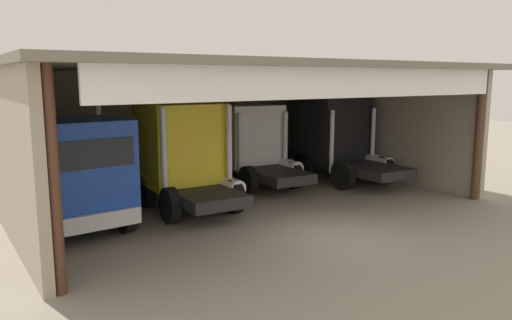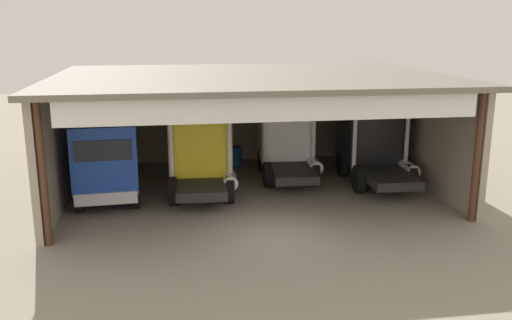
{
  "view_description": "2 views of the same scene",
  "coord_description": "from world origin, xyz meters",
  "px_view_note": "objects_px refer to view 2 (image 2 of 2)",
  "views": [
    {
      "loc": [
        -9.1,
        -9.86,
        4.31
      ],
      "look_at": [
        0.0,
        3.68,
        1.61
      ],
      "focal_mm": 34.58,
      "sensor_mm": 36.0,
      "label": 1
    },
    {
      "loc": [
        -3.2,
        -16.94,
        6.81
      ],
      "look_at": [
        0.0,
        3.68,
        1.61
      ],
      "focal_mm": 38.93,
      "sensor_mm": 36.0,
      "label": 2
    }
  ],
  "objects_px": {
    "truck_blue_yard_outside": "(105,160)",
    "truck_white_center_right_bay": "(287,139)",
    "truck_yellow_right_bay": "(201,149)",
    "truck_black_left_bay": "(373,137)",
    "tool_cart": "(358,152)",
    "oil_drum": "(236,156)"
  },
  "relations": [
    {
      "from": "truck_white_center_right_bay",
      "to": "oil_drum",
      "type": "height_order",
      "value": "truck_white_center_right_bay"
    },
    {
      "from": "truck_white_center_right_bay",
      "to": "oil_drum",
      "type": "relative_size",
      "value": 5.68
    },
    {
      "from": "truck_blue_yard_outside",
      "to": "truck_yellow_right_bay",
      "type": "relative_size",
      "value": 0.97
    },
    {
      "from": "oil_drum",
      "to": "truck_blue_yard_outside",
      "type": "bearing_deg",
      "value": -137.35
    },
    {
      "from": "truck_yellow_right_bay",
      "to": "oil_drum",
      "type": "bearing_deg",
      "value": 68.5
    },
    {
      "from": "truck_yellow_right_bay",
      "to": "truck_black_left_bay",
      "type": "xyz_separation_m",
      "value": [
        7.54,
        0.78,
        0.1
      ]
    },
    {
      "from": "truck_black_left_bay",
      "to": "oil_drum",
      "type": "xyz_separation_m",
      "value": [
        -5.62,
        3.5,
        -1.5
      ]
    },
    {
      "from": "oil_drum",
      "to": "tool_cart",
      "type": "bearing_deg",
      "value": -2.85
    },
    {
      "from": "truck_blue_yard_outside",
      "to": "truck_black_left_bay",
      "type": "xyz_separation_m",
      "value": [
        11.2,
        1.64,
        0.23
      ]
    },
    {
      "from": "truck_yellow_right_bay",
      "to": "tool_cart",
      "type": "xyz_separation_m",
      "value": [
        8.0,
        3.98,
        -1.37
      ]
    },
    {
      "from": "truck_yellow_right_bay",
      "to": "truck_white_center_right_bay",
      "type": "xyz_separation_m",
      "value": [
        3.94,
        2.01,
        -0.15
      ]
    },
    {
      "from": "truck_white_center_right_bay",
      "to": "tool_cart",
      "type": "height_order",
      "value": "truck_white_center_right_bay"
    },
    {
      "from": "truck_blue_yard_outside",
      "to": "truck_black_left_bay",
      "type": "height_order",
      "value": "truck_black_left_bay"
    },
    {
      "from": "truck_black_left_bay",
      "to": "tool_cart",
      "type": "xyz_separation_m",
      "value": [
        0.47,
        3.2,
        -1.46
      ]
    },
    {
      "from": "truck_black_left_bay",
      "to": "truck_yellow_right_bay",
      "type": "bearing_deg",
      "value": -171.43
    },
    {
      "from": "truck_black_left_bay",
      "to": "tool_cart",
      "type": "distance_m",
      "value": 3.55
    },
    {
      "from": "truck_blue_yard_outside",
      "to": "truck_white_center_right_bay",
      "type": "distance_m",
      "value": 8.12
    },
    {
      "from": "truck_blue_yard_outside",
      "to": "truck_white_center_right_bay",
      "type": "height_order",
      "value": "truck_blue_yard_outside"
    },
    {
      "from": "truck_blue_yard_outside",
      "to": "tool_cart",
      "type": "height_order",
      "value": "truck_blue_yard_outside"
    },
    {
      "from": "truck_yellow_right_bay",
      "to": "oil_drum",
      "type": "distance_m",
      "value": 4.9
    },
    {
      "from": "truck_yellow_right_bay",
      "to": "oil_drum",
      "type": "xyz_separation_m",
      "value": [
        1.92,
        4.28,
        -1.4
      ]
    },
    {
      "from": "truck_blue_yard_outside",
      "to": "oil_drum",
      "type": "distance_m",
      "value": 7.69
    }
  ]
}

